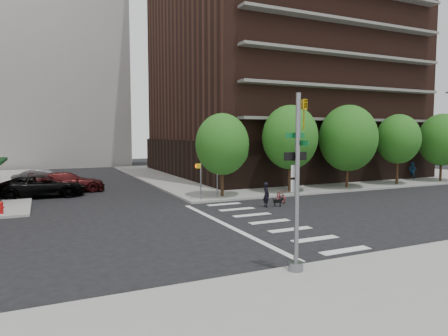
% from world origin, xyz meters
% --- Properties ---
extents(ground, '(120.00, 120.00, 0.00)m').
position_xyz_m(ground, '(0.00, 0.00, 0.00)').
color(ground, black).
rests_on(ground, ground).
extents(sidewalk_ne, '(39.00, 33.00, 0.15)m').
position_xyz_m(sidewalk_ne, '(20.50, 23.50, 0.07)').
color(sidewalk_ne, gray).
rests_on(sidewalk_ne, ground).
extents(crosswalk, '(3.85, 13.00, 0.01)m').
position_xyz_m(crosswalk, '(2.21, -0.00, 0.01)').
color(crosswalk, silver).
rests_on(crosswalk, ground).
extents(apartment_tower, '(26.65, 25.50, 45.00)m').
position_xyz_m(apartment_tower, '(18.00, 24.00, 20.91)').
color(apartment_tower, black).
rests_on(apartment_tower, sidewalk_ne).
extents(tree_a, '(4.00, 4.00, 5.90)m').
position_xyz_m(tree_a, '(4.00, 8.50, 4.04)').
color(tree_a, '#301E11').
rests_on(tree_a, sidewalk_ne).
extents(tree_b, '(4.50, 4.50, 6.65)m').
position_xyz_m(tree_b, '(10.00, 8.50, 4.54)').
color(tree_b, '#301E11').
rests_on(tree_b, sidewalk_ne).
extents(tree_c, '(5.00, 5.00, 6.80)m').
position_xyz_m(tree_c, '(16.00, 8.50, 4.45)').
color(tree_c, '#301E11').
rests_on(tree_c, sidewalk_ne).
extents(tree_d, '(4.00, 4.00, 6.20)m').
position_xyz_m(tree_d, '(22.00, 8.50, 4.34)').
color(tree_d, '#301E11').
rests_on(tree_d, sidewalk_ne).
extents(tree_e, '(4.50, 4.50, 6.35)m').
position_xyz_m(tree_e, '(28.00, 8.50, 4.25)').
color(tree_e, '#301E11').
rests_on(tree_e, sidewalk_ne).
extents(traffic_signal, '(0.90, 0.75, 6.00)m').
position_xyz_m(traffic_signal, '(-0.47, -7.49, 2.70)').
color(traffic_signal, slate).
rests_on(traffic_signal, sidewalk_s).
extents(pedestrian_signal, '(2.18, 0.67, 2.60)m').
position_xyz_m(pedestrian_signal, '(2.32, 7.92, 1.85)').
color(pedestrian_signal, slate).
rests_on(pedestrian_signal, sidewalk_ne).
extents(fire_hydrant, '(0.24, 0.24, 0.73)m').
position_xyz_m(fire_hydrant, '(-10.50, 7.80, 0.55)').
color(fire_hydrant, '#A50C0C').
rests_on(fire_hydrant, sidewalk_nw).
extents(parked_car_black, '(2.90, 6.14, 1.70)m').
position_xyz_m(parked_car_black, '(-8.20, 14.67, 0.85)').
color(parked_car_black, black).
rests_on(parked_car_black, ground).
extents(parked_car_maroon, '(2.51, 5.90, 1.70)m').
position_xyz_m(parked_car_maroon, '(-6.36, 16.51, 0.85)').
color(parked_car_maroon, '#461314').
rests_on(parked_car_maroon, ground).
extents(parked_car_silver, '(1.92, 5.10, 1.66)m').
position_xyz_m(parked_car_silver, '(-8.20, 20.49, 0.83)').
color(parked_car_silver, '#A1A3A9').
rests_on(parked_car_silver, ground).
extents(scooter, '(0.99, 1.83, 0.91)m').
position_xyz_m(scooter, '(7.07, 5.16, 0.46)').
color(scooter, maroon).
rests_on(scooter, ground).
extents(dog_walker, '(0.62, 0.43, 1.64)m').
position_xyz_m(dog_walker, '(5.13, 3.95, 0.82)').
color(dog_walker, black).
rests_on(dog_walker, ground).
extents(dog, '(0.66, 0.41, 0.56)m').
position_xyz_m(dog, '(5.95, 3.79, 0.35)').
color(dog, black).
rests_on(dog, ground).
extents(pedestrian_far, '(1.03, 0.93, 1.75)m').
position_xyz_m(pedestrian_far, '(27.04, 11.00, 1.02)').
color(pedestrian_far, navy).
rests_on(pedestrian_far, sidewalk_ne).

